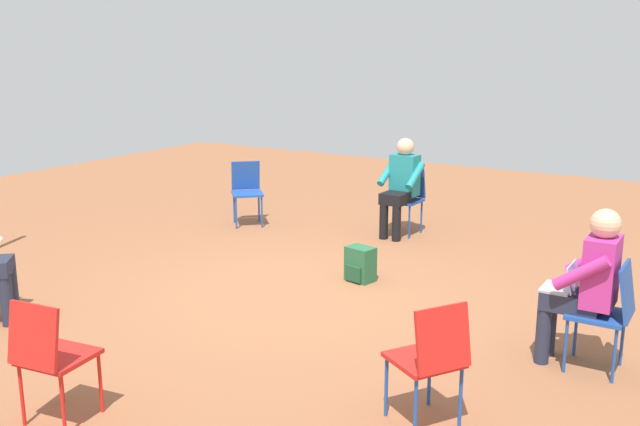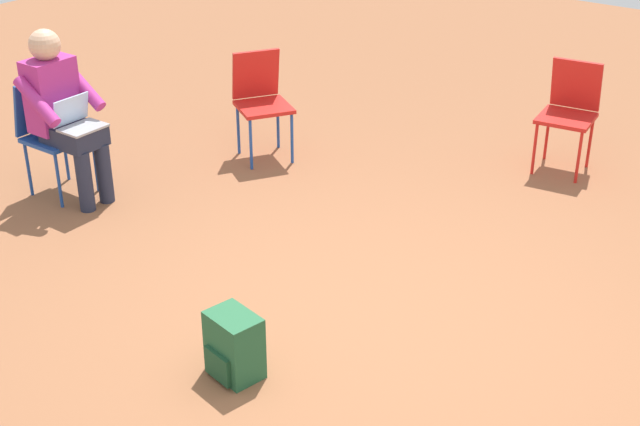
{
  "view_description": "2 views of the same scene",
  "coord_description": "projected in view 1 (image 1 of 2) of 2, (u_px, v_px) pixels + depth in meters",
  "views": [
    {
      "loc": [
        3.67,
        -5.45,
        2.39
      ],
      "look_at": [
        0.37,
        -0.07,
        0.89
      ],
      "focal_mm": 40.0,
      "sensor_mm": 36.0,
      "label": 1
    },
    {
      "loc": [
        -2.25,
        3.53,
        2.88
      ],
      "look_at": [
        0.29,
        0.09,
        0.7
      ],
      "focal_mm": 50.0,
      "sensor_mm": 36.0,
      "label": 2
    }
  ],
  "objects": [
    {
      "name": "ground_plane",
      "position": [
        292.0,
        295.0,
        6.94
      ],
      "size": [
        16.23,
        16.23,
        0.0
      ],
      "primitive_type": "plane",
      "color": "brown"
    },
    {
      "name": "chair_northwest",
      "position": [
        247.0,
        188.0,
        9.59
      ],
      "size": [
        0.58,
        0.59,
        0.85
      ],
      "rotation": [
        0.0,
        0.0,
        -2.39
      ],
      "color": "#1E4799",
      "rests_on": "ground"
    },
    {
      "name": "chair_east",
      "position": [
        608.0,
        309.0,
        5.22
      ],
      "size": [
        0.44,
        0.4,
        0.85
      ],
      "rotation": [
        0.0,
        0.0,
        1.57
      ],
      "color": "#1E4799",
      "rests_on": "ground"
    },
    {
      "name": "chair_southeast",
      "position": [
        431.0,
        355.0,
        4.44
      ],
      "size": [
        0.58,
        0.56,
        0.85
      ],
      "rotation": [
        0.0,
        0.0,
        1.01
      ],
      "color": "red",
      "rests_on": "ground"
    },
    {
      "name": "chair_north",
      "position": [
        407.0,
        195.0,
        9.14
      ],
      "size": [
        0.42,
        0.46,
        0.85
      ],
      "rotation": [
        0.0,
        0.0,
        -3.19
      ],
      "color": "#1E4799",
      "rests_on": "ground"
    },
    {
      "name": "chair_south",
      "position": [
        49.0,
        352.0,
        4.48
      ],
      "size": [
        0.45,
        0.48,
        0.85
      ],
      "rotation": [
        0.0,
        0.0,
        0.13
      ],
      "color": "red",
      "rests_on": "ground"
    },
    {
      "name": "person_with_laptop",
      "position": [
        586.0,
        279.0,
        5.26
      ],
      "size": [
        0.52,
        0.49,
        1.24
      ],
      "rotation": [
        0.0,
        0.0,
        1.57
      ],
      "color": "#23283D",
      "rests_on": "ground"
    },
    {
      "name": "person_in_teal",
      "position": [
        401.0,
        182.0,
        8.96
      ],
      "size": [
        0.51,
        0.53,
        1.24
      ],
      "rotation": [
        0.0,
        0.0,
        -3.19
      ],
      "color": "black",
      "rests_on": "ground"
    },
    {
      "name": "backpack_near_laptop_user",
      "position": [
        360.0,
        266.0,
        7.34
      ],
      "size": [
        0.32,
        0.29,
        0.36
      ],
      "rotation": [
        0.0,
        0.0,
        2.93
      ],
      "color": "#235B38",
      "rests_on": "ground"
    }
  ]
}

